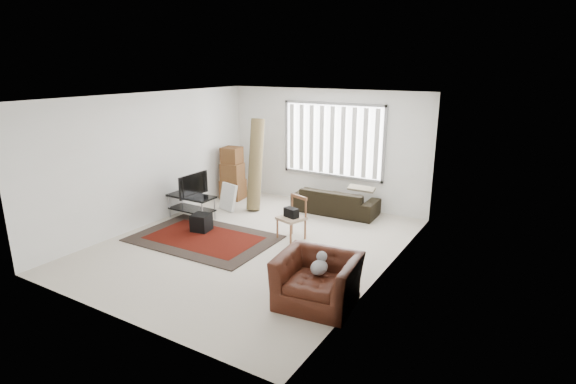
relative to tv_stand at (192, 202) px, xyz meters
name	(u,v)px	position (x,y,z in m)	size (l,w,h in m)	color
room	(268,147)	(1.98, 0.01, 1.38)	(6.00, 6.02, 2.71)	beige
persian_rug	(204,238)	(1.00, -0.78, -0.37)	(2.69, 1.82, 0.02)	black
tv_stand	(192,202)	(0.00, 0.00, 0.00)	(1.05, 0.47, 0.52)	black
tv	(190,184)	(0.00, 0.00, 0.39)	(0.85, 0.11, 0.49)	black
subwoofer	(201,222)	(0.70, -0.50, -0.18)	(0.34, 0.34, 0.34)	black
moving_boxes	(233,175)	(-0.16, 1.65, 0.22)	(0.58, 0.55, 1.29)	brown
white_flatpack	(228,197)	(0.30, 0.88, -0.07)	(0.48, 0.07, 0.62)	silver
rolled_rug	(255,164)	(0.77, 1.32, 0.66)	(0.31, 0.31, 2.06)	brown
sofa	(335,197)	(2.49, 1.95, -0.01)	(1.90, 0.82, 0.73)	black
side_chair	(292,216)	(2.45, 0.11, 0.08)	(0.55, 0.55, 0.83)	#A08469
armchair	(318,277)	(3.99, -1.81, 0.03)	(1.20, 1.08, 0.81)	#3E170C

